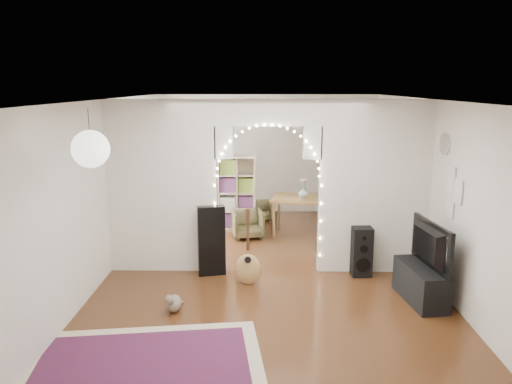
{
  "coord_description": "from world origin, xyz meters",
  "views": [
    {
      "loc": [
        -0.07,
        -7.61,
        2.92
      ],
      "look_at": [
        -0.19,
        0.3,
        1.21
      ],
      "focal_mm": 35.0,
      "sensor_mm": 36.0,
      "label": 1
    }
  ],
  "objects_px": {
    "acoustic_guitar": "(248,257)",
    "floor_speaker": "(362,252)",
    "media_console": "(421,284)",
    "bookcase": "(219,192)",
    "dining_chair_left": "(261,210)",
    "dining_chair_right": "(248,224)",
    "dining_table": "(303,201)"
  },
  "relations": [
    {
      "from": "media_console",
      "to": "dining_table",
      "type": "height_order",
      "value": "dining_table"
    },
    {
      "from": "acoustic_guitar",
      "to": "dining_chair_left",
      "type": "distance_m",
      "value": 3.67
    },
    {
      "from": "floor_speaker",
      "to": "media_console",
      "type": "height_order",
      "value": "floor_speaker"
    },
    {
      "from": "bookcase",
      "to": "dining_chair_right",
      "type": "height_order",
      "value": "bookcase"
    },
    {
      "from": "bookcase",
      "to": "dining_chair_right",
      "type": "xyz_separation_m",
      "value": [
        0.6,
        -0.6,
        -0.49
      ]
    },
    {
      "from": "bookcase",
      "to": "dining_table",
      "type": "bearing_deg",
      "value": -10.85
    },
    {
      "from": "dining_table",
      "to": "dining_chair_left",
      "type": "relative_size",
      "value": 2.87
    },
    {
      "from": "floor_speaker",
      "to": "bookcase",
      "type": "bearing_deg",
      "value": 130.84
    },
    {
      "from": "media_console",
      "to": "bookcase",
      "type": "bearing_deg",
      "value": 123.37
    },
    {
      "from": "bookcase",
      "to": "dining_chair_right",
      "type": "bearing_deg",
      "value": -42.22
    },
    {
      "from": "dining_chair_left",
      "to": "dining_chair_right",
      "type": "relative_size",
      "value": 0.79
    },
    {
      "from": "acoustic_guitar",
      "to": "floor_speaker",
      "type": "bearing_deg",
      "value": 6.73
    },
    {
      "from": "acoustic_guitar",
      "to": "bookcase",
      "type": "xyz_separation_m",
      "value": [
        -0.68,
        2.96,
        0.33
      ]
    },
    {
      "from": "floor_speaker",
      "to": "media_console",
      "type": "bearing_deg",
      "value": -58.28
    },
    {
      "from": "floor_speaker",
      "to": "bookcase",
      "type": "relative_size",
      "value": 0.51
    },
    {
      "from": "floor_speaker",
      "to": "dining_table",
      "type": "bearing_deg",
      "value": 106.6
    },
    {
      "from": "acoustic_guitar",
      "to": "floor_speaker",
      "type": "relative_size",
      "value": 1.28
    },
    {
      "from": "acoustic_guitar",
      "to": "dining_chair_right",
      "type": "height_order",
      "value": "acoustic_guitar"
    },
    {
      "from": "bookcase",
      "to": "dining_chair_right",
      "type": "distance_m",
      "value": 0.98
    },
    {
      "from": "dining_chair_left",
      "to": "dining_chair_right",
      "type": "bearing_deg",
      "value": -106.96
    },
    {
      "from": "floor_speaker",
      "to": "media_console",
      "type": "distance_m",
      "value": 1.14
    },
    {
      "from": "bookcase",
      "to": "dining_table",
      "type": "distance_m",
      "value": 1.73
    },
    {
      "from": "bookcase",
      "to": "dining_chair_right",
      "type": "relative_size",
      "value": 2.59
    },
    {
      "from": "dining_table",
      "to": "dining_chair_left",
      "type": "height_order",
      "value": "dining_table"
    },
    {
      "from": "media_console",
      "to": "dining_table",
      "type": "xyz_separation_m",
      "value": [
        -1.39,
        3.09,
        0.43
      ]
    },
    {
      "from": "acoustic_guitar",
      "to": "media_console",
      "type": "xyz_separation_m",
      "value": [
        2.38,
        -0.53,
        -0.18
      ]
    },
    {
      "from": "acoustic_guitar",
      "to": "floor_speaker",
      "type": "height_order",
      "value": "acoustic_guitar"
    },
    {
      "from": "media_console",
      "to": "dining_chair_left",
      "type": "height_order",
      "value": "media_console"
    },
    {
      "from": "media_console",
      "to": "bookcase",
      "type": "distance_m",
      "value": 4.68
    },
    {
      "from": "acoustic_guitar",
      "to": "dining_chair_right",
      "type": "bearing_deg",
      "value": 85.85
    },
    {
      "from": "dining_chair_right",
      "to": "acoustic_guitar",
      "type": "bearing_deg",
      "value": -99.62
    },
    {
      "from": "media_console",
      "to": "dining_chair_right",
      "type": "relative_size",
      "value": 1.7
    }
  ]
}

